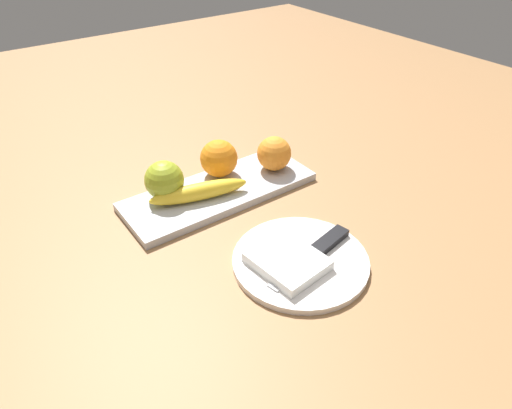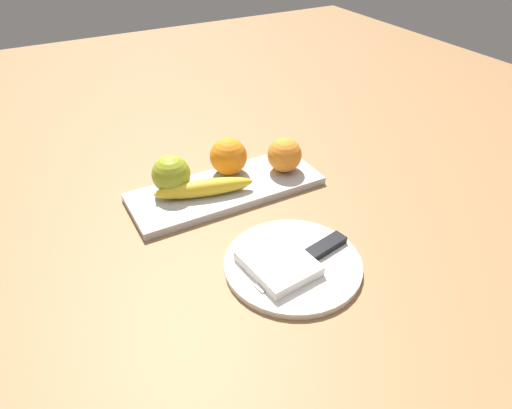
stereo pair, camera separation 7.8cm
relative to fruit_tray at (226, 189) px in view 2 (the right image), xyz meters
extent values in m
plane|color=#976B43|center=(0.05, -0.01, -0.01)|extent=(2.40, 2.40, 0.00)
cube|color=#B8BAC2|center=(0.00, 0.00, 0.00)|extent=(0.37, 0.14, 0.02)
sphere|color=#93A224|center=(0.10, -0.03, 0.04)|extent=(0.07, 0.07, 0.07)
ellipsoid|color=yellow|center=(0.05, 0.01, 0.02)|extent=(0.19, 0.08, 0.03)
sphere|color=orange|center=(-0.13, 0.00, 0.04)|extent=(0.07, 0.07, 0.07)
sphere|color=orange|center=(-0.03, -0.04, 0.04)|extent=(0.07, 0.07, 0.07)
cylinder|color=white|center=(0.00, 0.24, 0.00)|extent=(0.22, 0.22, 0.01)
cube|color=white|center=(0.03, 0.24, 0.01)|extent=(0.10, 0.12, 0.02)
cube|color=silver|center=(0.00, 0.25, 0.00)|extent=(0.15, 0.05, 0.00)
cube|color=black|center=(-0.06, 0.24, 0.01)|extent=(0.09, 0.04, 0.01)
camera|label=1|loc=(0.37, 0.64, 0.49)|focal=32.23mm
camera|label=2|loc=(0.31, 0.68, 0.49)|focal=32.23mm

